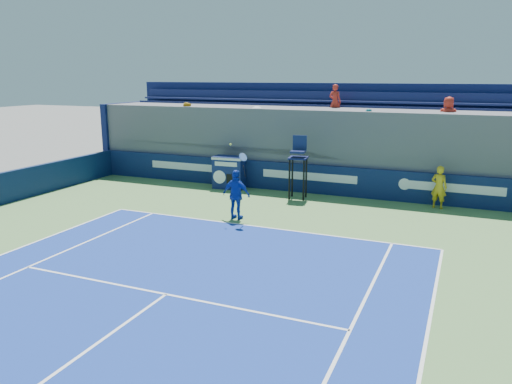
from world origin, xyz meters
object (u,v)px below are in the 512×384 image
at_px(match_clock, 229,171).
at_px(tennis_player, 236,195).
at_px(umpire_chair, 298,160).
at_px(ball_person, 439,187).

bearing_deg(match_clock, tennis_player, -60.93).
bearing_deg(tennis_player, umpire_chair, 74.78).
distance_m(ball_person, tennis_player, 7.44).
bearing_deg(umpire_chair, ball_person, 6.48).
height_order(umpire_chair, tennis_player, tennis_player).
bearing_deg(match_clock, ball_person, 0.17).
bearing_deg(tennis_player, ball_person, 34.16).
distance_m(match_clock, umpire_chair, 3.42).
bearing_deg(umpire_chair, match_clock, 170.29).
distance_m(ball_person, umpire_chair, 5.26).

